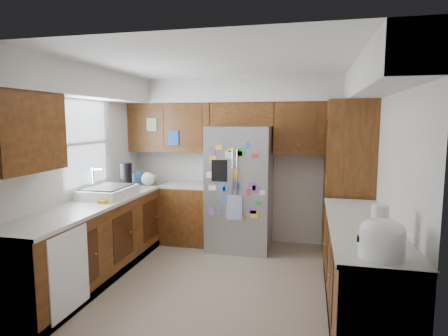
{
  "coord_description": "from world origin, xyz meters",
  "views": [
    {
      "loc": [
        0.99,
        -4.12,
        1.88
      ],
      "look_at": [
        -0.04,
        0.35,
        1.3
      ],
      "focal_mm": 30.0,
      "sensor_mm": 36.0,
      "label": 1
    }
  ],
  "objects_px": {
    "fridge": "(240,188)",
    "paper_towel": "(380,223)",
    "pantry": "(348,180)",
    "rice_cooker": "(382,237)"
  },
  "relations": [
    {
      "from": "paper_towel",
      "to": "pantry",
      "type": "bearing_deg",
      "value": 91.19
    },
    {
      "from": "pantry",
      "to": "fridge",
      "type": "height_order",
      "value": "pantry"
    },
    {
      "from": "fridge",
      "to": "paper_towel",
      "type": "relative_size",
      "value": 6.02
    },
    {
      "from": "rice_cooker",
      "to": "paper_towel",
      "type": "bearing_deg",
      "value": 82.82
    },
    {
      "from": "fridge",
      "to": "paper_towel",
      "type": "bearing_deg",
      "value": -55.2
    },
    {
      "from": "fridge",
      "to": "paper_towel",
      "type": "distance_m",
      "value": 2.71
    },
    {
      "from": "pantry",
      "to": "rice_cooker",
      "type": "xyz_separation_m",
      "value": [
        -0.0,
        -2.53,
        -0.01
      ]
    },
    {
      "from": "pantry",
      "to": "paper_towel",
      "type": "relative_size",
      "value": 7.19
    },
    {
      "from": "rice_cooker",
      "to": "paper_towel",
      "type": "xyz_separation_m",
      "value": [
        0.05,
        0.36,
        0.01
      ]
    },
    {
      "from": "pantry",
      "to": "paper_towel",
      "type": "bearing_deg",
      "value": -88.81
    }
  ]
}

